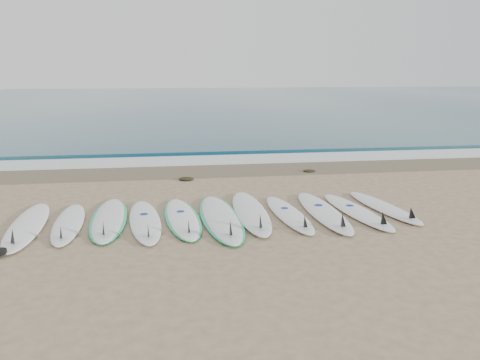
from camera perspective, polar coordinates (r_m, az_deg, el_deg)
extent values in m
plane|color=#978162|center=(8.74, -2.71, -4.54)|extent=(120.00, 120.00, 0.00)
cube|color=#1E505F|center=(40.87, -7.14, 9.54)|extent=(120.00, 55.00, 0.03)
cube|color=brown|center=(12.69, -4.49, 1.15)|extent=(120.00, 1.80, 0.01)
cube|color=silver|center=(14.06, -4.86, 2.40)|extent=(120.00, 1.40, 0.04)
cube|color=#1E505F|center=(15.52, -5.19, 3.55)|extent=(120.00, 1.00, 0.10)
ellipsoid|color=white|center=(8.95, -24.48, -5.02)|extent=(0.78, 2.77, 0.09)
cone|color=black|center=(7.97, -25.99, -6.15)|extent=(0.25, 0.31, 0.29)
ellipsoid|color=white|center=(8.81, -20.16, -4.94)|extent=(0.69, 2.42, 0.08)
cone|color=black|center=(7.95, -21.00, -5.92)|extent=(0.22, 0.27, 0.25)
ellipsoid|color=white|center=(8.83, -15.70, -4.53)|extent=(0.67, 2.66, 0.09)
ellipsoid|color=#21C880|center=(8.84, -15.70, -4.57)|extent=(0.76, 2.68, 0.06)
cone|color=black|center=(7.87, -16.32, -5.59)|extent=(0.24, 0.29, 0.28)
ellipsoid|color=white|center=(8.57, -11.51, -4.86)|extent=(0.83, 2.63, 0.08)
cone|color=black|center=(7.62, -11.14, -5.95)|extent=(0.25, 0.30, 0.28)
cylinder|color=navy|center=(8.79, -11.63, -4.10)|extent=(0.17, 0.17, 0.01)
ellipsoid|color=white|center=(8.63, -7.07, -4.56)|extent=(0.77, 2.57, 0.08)
ellipsoid|color=#21C880|center=(8.63, -7.07, -4.59)|extent=(0.86, 2.60, 0.06)
cone|color=black|center=(7.71, -6.28, -5.58)|extent=(0.24, 0.29, 0.27)
cylinder|color=navy|center=(8.85, -7.26, -3.82)|extent=(0.16, 0.16, 0.01)
ellipsoid|color=white|center=(8.56, -2.39, -4.56)|extent=(0.75, 2.94, 0.09)
ellipsoid|color=#21C880|center=(8.56, -2.39, -4.61)|extent=(0.85, 2.97, 0.07)
cone|color=black|center=(7.51, -1.16, -5.79)|extent=(0.26, 0.32, 0.31)
ellipsoid|color=white|center=(8.90, 1.29, -3.86)|extent=(0.62, 2.89, 0.09)
cone|color=black|center=(7.85, 2.50, -4.95)|extent=(0.25, 0.31, 0.31)
ellipsoid|color=white|center=(8.83, 5.91, -4.11)|extent=(0.68, 2.46, 0.08)
cone|color=black|center=(7.99, 7.93, -4.99)|extent=(0.22, 0.27, 0.26)
cylinder|color=navy|center=(9.03, 5.46, -3.43)|extent=(0.15, 0.15, 0.01)
ellipsoid|color=white|center=(9.05, 10.07, -3.79)|extent=(0.61, 2.77, 0.09)
cone|color=black|center=(8.10, 12.41, -4.76)|extent=(0.24, 0.30, 0.29)
cylinder|color=navy|center=(9.28, 9.56, -3.04)|extent=(0.16, 0.16, 0.01)
ellipsoid|color=white|center=(9.21, 13.95, -3.70)|extent=(0.84, 2.56, 0.08)
cone|color=black|center=(8.42, 17.05, -4.47)|extent=(0.25, 0.29, 0.27)
cylinder|color=navy|center=(9.40, 13.24, -3.04)|extent=(0.16, 0.16, 0.01)
ellipsoid|color=white|center=(9.64, 17.03, -3.15)|extent=(0.85, 2.44, 0.08)
cone|color=black|center=(8.92, 20.18, -3.78)|extent=(0.24, 0.28, 0.26)
ellipsoid|color=black|center=(11.65, -6.55, 0.15)|extent=(0.38, 0.30, 0.07)
ellipsoid|color=black|center=(12.63, 8.44, 1.11)|extent=(0.34, 0.26, 0.07)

